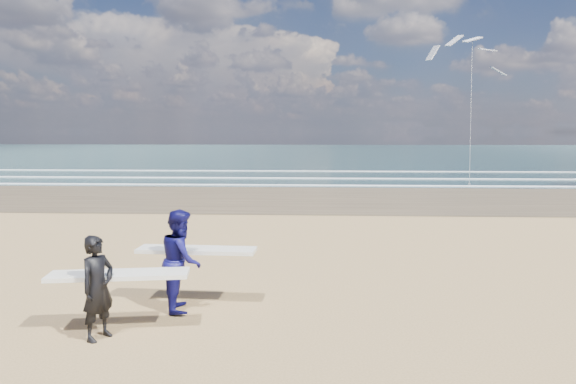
{
  "coord_description": "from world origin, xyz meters",
  "views": [
    {
      "loc": [
        2.97,
        -7.51,
        3.19
      ],
      "look_at": [
        2.26,
        6.0,
        1.61
      ],
      "focal_mm": 32.0,
      "sensor_mm": 36.0,
      "label": 1
    }
  ],
  "objects": [
    {
      "name": "ocean",
      "position": [
        20.0,
        72.0,
        0.01
      ],
      "size": [
        220.0,
        100.0,
        0.02
      ],
      "primitive_type": "cube",
      "color": "#193437",
      "rests_on": "ground"
    },
    {
      "name": "foam_breakers",
      "position": [
        20.0,
        28.1,
        0.05
      ],
      "size": [
        220.0,
        11.7,
        0.05
      ],
      "color": "white",
      "rests_on": "ground"
    },
    {
      "name": "surfer_near",
      "position": [
        -0.32,
        0.05,
        0.83
      ],
      "size": [
        2.25,
        1.13,
        1.63
      ],
      "color": "black",
      "rests_on": "ground"
    },
    {
      "name": "surfer_far",
      "position": [
        0.6,
        1.41,
        0.92
      ],
      "size": [
        2.22,
        1.16,
        1.83
      ],
      "color": "#100E51",
      "rests_on": "ground"
    },
    {
      "name": "kite_1",
      "position": [
        12.95,
        26.32,
        5.58
      ],
      "size": [
        5.36,
        4.69,
        10.34
      ],
      "color": "slate",
      "rests_on": "ground"
    }
  ]
}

